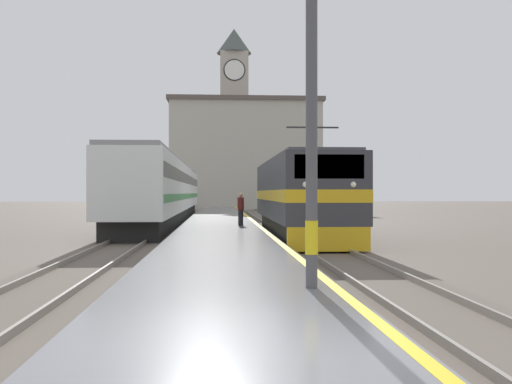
% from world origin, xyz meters
% --- Properties ---
extents(ground_plane, '(200.00, 200.00, 0.00)m').
position_xyz_m(ground_plane, '(0.00, 30.00, 0.00)').
color(ground_plane, '#60564C').
extents(platform, '(4.17, 140.00, 0.34)m').
position_xyz_m(platform, '(0.00, 25.00, 0.17)').
color(platform, slate).
rests_on(platform, ground).
extents(rail_track_near, '(2.84, 140.00, 0.16)m').
position_xyz_m(rail_track_near, '(3.50, 25.00, 0.03)').
color(rail_track_near, '#60564C').
rests_on(rail_track_near, ground).
extents(rail_track_far, '(2.83, 140.00, 0.16)m').
position_xyz_m(rail_track_far, '(-3.74, 25.00, 0.03)').
color(rail_track_far, '#60564C').
rests_on(rail_track_far, ground).
extents(locomotive_train, '(2.92, 14.24, 4.59)m').
position_xyz_m(locomotive_train, '(3.50, 19.28, 1.85)').
color(locomotive_train, black).
rests_on(locomotive_train, ground).
extents(passenger_train, '(2.92, 38.76, 4.06)m').
position_xyz_m(passenger_train, '(-3.74, 35.40, 2.18)').
color(passenger_train, black).
rests_on(passenger_train, ground).
extents(catenary_mast, '(2.30, 0.23, 7.46)m').
position_xyz_m(catenary_mast, '(1.61, 3.34, 4.12)').
color(catenary_mast, '#4C4C51').
rests_on(catenary_mast, platform).
extents(person_on_platform, '(0.34, 0.34, 1.67)m').
position_xyz_m(person_on_platform, '(1.02, 23.96, 1.21)').
color(person_on_platform, '#23232D').
rests_on(person_on_platform, platform).
extents(clock_tower, '(4.67, 4.67, 24.27)m').
position_xyz_m(clock_tower, '(2.01, 73.87, 12.91)').
color(clock_tower, '#ADA393').
rests_on(clock_tower, ground).
extents(station_building, '(18.82, 8.66, 13.52)m').
position_xyz_m(station_building, '(3.20, 67.24, 6.79)').
color(station_building, '#B7B2A3').
rests_on(station_building, ground).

